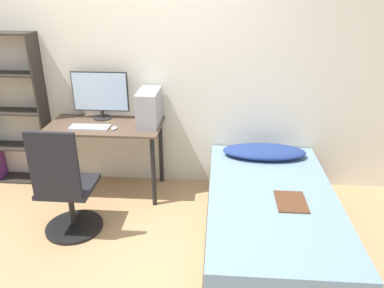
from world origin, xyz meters
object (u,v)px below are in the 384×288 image
at_px(monitor, 100,94).
at_px(pc_tower, 149,107).
at_px(office_chair, 66,195).
at_px(bed, 270,217).
at_px(keyboard, 90,127).

relative_size(monitor, pc_tower, 1.35).
relative_size(office_chair, pc_tower, 2.40).
xyz_separation_m(bed, monitor, (-1.68, 0.88, 0.80)).
distance_m(keyboard, pc_tower, 0.61).
distance_m(office_chair, monitor, 1.13).
height_order(bed, monitor, monitor).
bearing_deg(monitor, office_chair, -94.47).
bearing_deg(office_chair, monitor, 85.53).
bearing_deg(office_chair, keyboard, 87.02).
bearing_deg(bed, office_chair, -178.15).
relative_size(office_chair, monitor, 1.77).
xyz_separation_m(office_chair, bed, (1.75, 0.06, -0.17)).
bearing_deg(bed, monitor, 152.23).
bearing_deg(monitor, keyboard, -97.62).
distance_m(monitor, pc_tower, 0.54).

